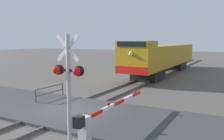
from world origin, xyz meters
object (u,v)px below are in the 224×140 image
object	(u,v)px
locomotive	(163,57)
crossing_signal	(68,80)
crossing_gate	(95,121)
guard_railing	(50,91)

from	to	relation	value
locomotive	crossing_signal	size ratio (longest dim) A/B	4.58
locomotive	crossing_gate	size ratio (longest dim) A/B	3.28
locomotive	guard_railing	size ratio (longest dim) A/B	7.28
locomotive	guard_railing	world-z (taller)	locomotive
locomotive	crossing_gate	distance (m)	20.11
crossing_signal	crossing_gate	xyz separation A→B (m)	(0.22, 1.32, -1.76)
crossing_signal	crossing_gate	world-z (taller)	crossing_signal
locomotive	crossing_gate	bearing A→B (deg)	-80.47
locomotive	crossing_gate	xyz separation A→B (m)	(3.32, -19.80, -1.23)
crossing_signal	locomotive	bearing A→B (deg)	98.35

